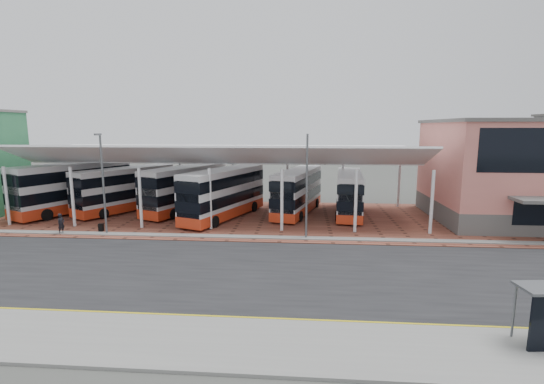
% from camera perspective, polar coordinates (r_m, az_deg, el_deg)
% --- Properties ---
extents(ground, '(140.00, 140.00, 0.00)m').
position_cam_1_polar(ground, '(24.84, 0.33, -10.76)').
color(ground, '#3D3F3B').
extents(road, '(120.00, 14.00, 0.02)m').
position_cam_1_polar(road, '(23.90, 0.14, -11.56)').
color(road, black).
rests_on(road, ground).
extents(forecourt, '(72.00, 16.00, 0.06)m').
position_cam_1_polar(forecourt, '(37.25, 4.88, -3.87)').
color(forecourt, brown).
rests_on(forecourt, ground).
extents(sidewalk, '(120.00, 4.00, 0.14)m').
position_cam_1_polar(sidewalk, '(16.68, -2.12, -21.22)').
color(sidewalk, slate).
rests_on(sidewalk, ground).
extents(north_kerb, '(120.00, 0.80, 0.14)m').
position_cam_1_polar(north_kerb, '(30.70, 1.18, -6.66)').
color(north_kerb, slate).
rests_on(north_kerb, ground).
extents(yellow_line_near, '(120.00, 0.12, 0.01)m').
position_cam_1_polar(yellow_line_near, '(18.44, -1.36, -18.19)').
color(yellow_line_near, gold).
rests_on(yellow_line_near, road).
extents(yellow_line_far, '(120.00, 0.12, 0.01)m').
position_cam_1_polar(yellow_line_far, '(18.71, -1.26, -17.76)').
color(yellow_line_far, gold).
rests_on(yellow_line_far, road).
extents(canopy, '(37.00, 11.63, 7.07)m').
position_cam_1_polar(canopy, '(38.08, -7.18, 5.17)').
color(canopy, white).
rests_on(canopy, ground).
extents(terminal, '(18.40, 14.40, 9.25)m').
position_cam_1_polar(terminal, '(43.02, 34.22, 2.57)').
color(terminal, '#575451').
rests_on(terminal, ground).
extents(lamp_west, '(0.16, 0.90, 8.07)m').
position_cam_1_polar(lamp_west, '(33.71, -23.28, 1.47)').
color(lamp_west, '#585B5F').
rests_on(lamp_west, ground).
extents(lamp_east, '(0.16, 0.90, 8.07)m').
position_cam_1_polar(lamp_east, '(29.83, 5.06, 1.27)').
color(lamp_east, '#585B5F').
rests_on(lamp_east, ground).
extents(bus_0, '(7.48, 12.01, 4.93)m').
position_cam_1_polar(bus_0, '(44.45, -26.77, 0.56)').
color(bus_0, '#BDBDBF').
rests_on(bus_0, forecourt).
extents(bus_1, '(7.36, 10.59, 4.42)m').
position_cam_1_polar(bus_1, '(42.72, -20.46, 0.32)').
color(bus_1, '#BDBDBF').
rests_on(bus_1, forecourt).
extents(bus_2, '(6.49, 11.24, 4.57)m').
position_cam_1_polar(bus_2, '(40.88, -12.37, 0.42)').
color(bus_2, '#BDBDBF').
rests_on(bus_2, forecourt).
extents(bus_3, '(6.39, 11.40, 4.62)m').
position_cam_1_polar(bus_3, '(37.27, -6.97, -0.25)').
color(bus_3, '#BDBDBF').
rests_on(bus_3, forecourt).
extents(bus_4, '(4.95, 10.74, 4.32)m').
position_cam_1_polar(bus_4, '(39.05, 3.74, 0.02)').
color(bus_4, '#BDBDBF').
rests_on(bus_4, forecourt).
extents(bus_5, '(3.25, 10.16, 4.12)m').
position_cam_1_polar(bus_5, '(39.17, 11.12, -0.26)').
color(bus_5, '#BDBDBF').
rests_on(bus_5, forecourt).
extents(pedestrian, '(0.54, 0.69, 1.68)m').
position_cam_1_polar(pedestrian, '(35.88, -28.22, -4.07)').
color(pedestrian, black).
rests_on(pedestrian, forecourt).
extents(suitcase, '(0.38, 0.27, 0.65)m').
position_cam_1_polar(suitcase, '(35.44, -23.51, -4.74)').
color(suitcase, black).
rests_on(suitcase, forecourt).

